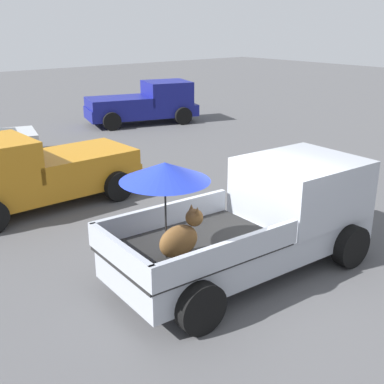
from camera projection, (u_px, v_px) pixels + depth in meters
The scene contains 4 objects.
ground_plane at pixel (244, 271), 9.02m from camera, with size 80.00×80.00×0.00m, color #4C4C4F.
pickup_truck_main at pixel (262, 217), 8.90m from camera, with size 5.14×2.47×2.41m.
pickup_truck_red at pixel (32, 173), 11.88m from camera, with size 4.83×2.23×1.80m.
pickup_truck_far at pixel (146, 103), 21.77m from camera, with size 5.11×3.19×1.80m.
Camera 1 is at (-5.83, -5.60, 4.35)m, focal length 46.05 mm.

